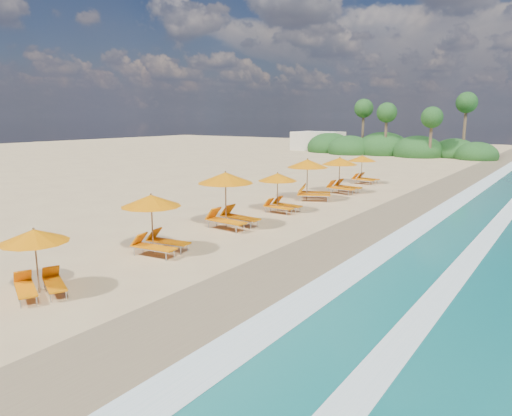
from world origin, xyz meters
The scene contains 12 objects.
ground centered at (0.00, 0.00, 0.00)m, with size 160.00×160.00×0.00m, color tan.
wet_sand centered at (4.00, 0.00, 0.01)m, with size 4.00×160.00×0.01m, color #867650.
surf_foam centered at (6.70, 0.00, 0.03)m, with size 4.00×160.00×0.01m.
station_2 centered at (-1.17, -9.42, 1.12)m, with size 2.61×2.58×2.00m.
station_3 centered at (-1.51, -4.47, 1.30)m, with size 2.72×2.58×2.31m.
station_4 centered at (-1.84, 0.44, 1.49)m, with size 2.98×2.78×2.67m.
station_5 centered at (-1.79, 4.84, 1.22)m, with size 2.43×2.27×2.18m.
station_6 centered at (-2.21, 9.06, 1.46)m, with size 3.45×3.44×2.61m.
station_7 centered at (-1.79, 12.73, 1.38)m, with size 2.88×2.73×2.46m.
station_8 centered at (-2.33, 17.90, 1.24)m, with size 2.57×2.42×2.21m.
treeline centered at (-9.94, 45.51, 1.00)m, with size 25.80×8.80×9.74m.
beach_building centered at (-22.00, 48.00, 1.40)m, with size 7.00×5.00×2.80m, color beige.
Camera 1 is at (11.47, -16.40, 5.15)m, focal length 32.73 mm.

